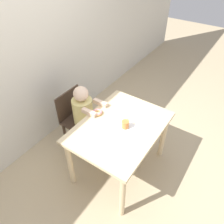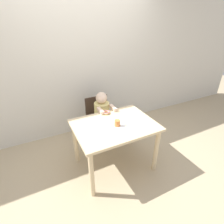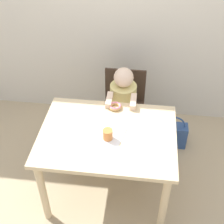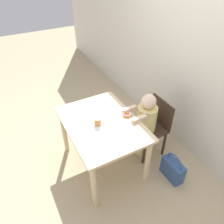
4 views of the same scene
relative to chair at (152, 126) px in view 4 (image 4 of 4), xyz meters
name	(u,v)px [view 4 (image 4 of 4)]	position (x,y,z in m)	size (l,w,h in m)	color
ground_plane	(103,164)	(-0.07, -0.69, -0.42)	(12.00, 12.00, 0.00)	tan
wall_back	(190,57)	(-0.07, 0.50, 0.83)	(8.00, 0.05, 2.50)	silver
dining_table	(102,130)	(-0.07, -0.69, 0.19)	(1.07, 0.79, 0.72)	beige
chair	(152,126)	(0.00, 0.00, 0.00)	(0.40, 0.39, 0.79)	#38281E
child_figure	(145,126)	(0.00, -0.11, 0.05)	(0.26, 0.41, 0.95)	#E0D17F
donut	(127,114)	(-0.04, -0.37, 0.31)	(0.11, 0.11, 0.03)	tan
napkin	(103,121)	(-0.09, -0.67, 0.30)	(0.36, 0.36, 0.00)	white
handbag	(173,169)	(0.51, -0.03, -0.28)	(0.30, 0.13, 0.38)	#2D4C84
cup	(98,122)	(-0.06, -0.74, 0.34)	(0.08, 0.08, 0.09)	orange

